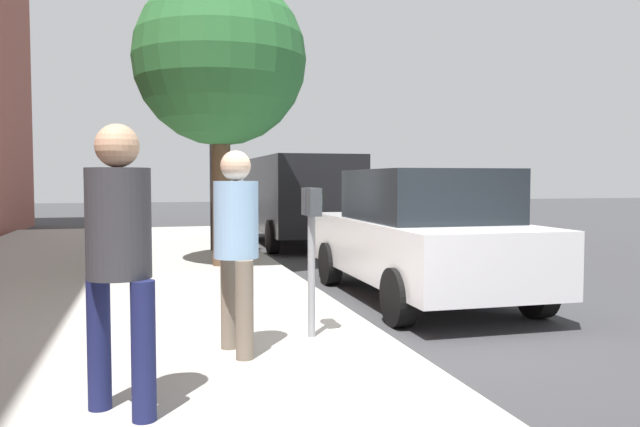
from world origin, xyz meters
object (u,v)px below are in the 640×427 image
(pedestrian_at_meter, at_px, (236,235))
(parked_sedan_near, at_px, (421,234))
(parking_meter, at_px, (312,230))
(traffic_signal, at_px, (217,134))
(parked_van_far, at_px, (298,195))
(street_tree, at_px, (220,61))
(pedestrian_bystander, at_px, (119,243))

(pedestrian_at_meter, height_order, parked_sedan_near, pedestrian_at_meter)
(parking_meter, relative_size, traffic_signal, 0.39)
(parked_van_far, height_order, street_tree, street_tree)
(parking_meter, relative_size, parked_sedan_near, 0.32)
(parked_van_far, bearing_deg, traffic_signal, 132.12)
(pedestrian_bystander, xyz_separation_m, parked_sedan_near, (3.71, -3.73, -0.35))
(parked_van_far, height_order, traffic_signal, traffic_signal)
(pedestrian_bystander, distance_m, street_tree, 7.31)
(parked_sedan_near, relative_size, street_tree, 0.88)
(parking_meter, xyz_separation_m, parked_sedan_near, (2.12, -2.08, -0.27))
(parked_sedan_near, distance_m, traffic_signal, 6.09)
(parked_sedan_near, relative_size, traffic_signal, 1.23)
(parking_meter, relative_size, pedestrian_at_meter, 0.81)
(parked_van_far, distance_m, traffic_signal, 3.22)
(parking_meter, bearing_deg, street_tree, 3.09)
(pedestrian_bystander, relative_size, parked_sedan_near, 0.42)
(pedestrian_at_meter, xyz_separation_m, pedestrian_bystander, (-1.20, 0.89, 0.08))
(traffic_signal, bearing_deg, pedestrian_bystander, 170.36)
(parking_meter, distance_m, parked_sedan_near, 2.99)
(pedestrian_at_meter, relative_size, pedestrian_bystander, 0.94)
(pedestrian_at_meter, bearing_deg, traffic_signal, 72.61)
(parking_meter, distance_m, traffic_signal, 7.68)
(parked_sedan_near, bearing_deg, pedestrian_at_meter, 131.40)
(parked_sedan_near, relative_size, parked_van_far, 0.85)
(street_tree, bearing_deg, parked_sedan_near, -142.32)
(parking_meter, xyz_separation_m, pedestrian_at_meter, (-0.38, 0.76, 0.00))
(parking_meter, bearing_deg, parked_van_far, -12.34)
(parked_sedan_near, bearing_deg, parked_van_far, -0.00)
(pedestrian_at_meter, xyz_separation_m, parked_sedan_near, (2.51, -2.84, -0.27))
(street_tree, bearing_deg, pedestrian_at_meter, 175.08)
(pedestrian_bystander, relative_size, parked_van_far, 0.35)
(parked_sedan_near, xyz_separation_m, parked_van_far, (7.41, -0.00, 0.36))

